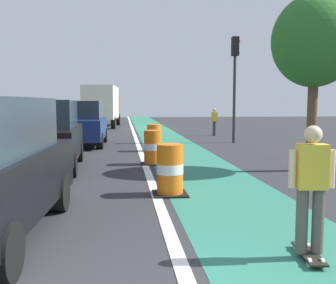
{
  "coord_description": "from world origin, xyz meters",
  "views": [
    {
      "loc": [
        0.22,
        -3.27,
        1.97
      ],
      "look_at": [
        1.2,
        5.3,
        1.1
      ],
      "focal_mm": 42.05,
      "sensor_mm": 36.0,
      "label": 1
    }
  ],
  "objects_px": {
    "traffic_barrel_back": "(154,138)",
    "pedestrian_crossing": "(214,121)",
    "parked_suv_third": "(84,123)",
    "traffic_barrel_mid": "(153,148)",
    "parked_suv_second": "(46,134)",
    "traffic_barrel_front": "(170,170)",
    "street_tree_sidewalk": "(315,42)",
    "delivery_truck_down_block": "(103,104)",
    "traffic_light_corner": "(235,71)",
    "skateboarder_on_lane": "(311,188)"
  },
  "relations": [
    {
      "from": "parked_suv_third",
      "to": "pedestrian_crossing",
      "type": "relative_size",
      "value": 2.88
    },
    {
      "from": "traffic_light_corner",
      "to": "pedestrian_crossing",
      "type": "distance_m",
      "value": 4.92
    },
    {
      "from": "traffic_barrel_mid",
      "to": "traffic_barrel_back",
      "type": "relative_size",
      "value": 1.0
    },
    {
      "from": "delivery_truck_down_block",
      "to": "traffic_light_corner",
      "type": "xyz_separation_m",
      "value": [
        7.02,
        -13.42,
        1.65
      ]
    },
    {
      "from": "parked_suv_second",
      "to": "street_tree_sidewalk",
      "type": "bearing_deg",
      "value": -8.43
    },
    {
      "from": "parked_suv_second",
      "to": "traffic_barrel_back",
      "type": "height_order",
      "value": "parked_suv_second"
    },
    {
      "from": "parked_suv_second",
      "to": "traffic_barrel_front",
      "type": "distance_m",
      "value": 4.91
    },
    {
      "from": "parked_suv_second",
      "to": "pedestrian_crossing",
      "type": "relative_size",
      "value": 2.9
    },
    {
      "from": "parked_suv_second",
      "to": "traffic_barrel_back",
      "type": "distance_m",
      "value": 5.29
    },
    {
      "from": "parked_suv_third",
      "to": "traffic_barrel_back",
      "type": "relative_size",
      "value": 4.25
    },
    {
      "from": "delivery_truck_down_block",
      "to": "pedestrian_crossing",
      "type": "xyz_separation_m",
      "value": [
        7.02,
        -9.27,
        -0.98
      ]
    },
    {
      "from": "parked_suv_third",
      "to": "traffic_barrel_front",
      "type": "distance_m",
      "value": 10.46
    },
    {
      "from": "street_tree_sidewalk",
      "to": "parked_suv_third",
      "type": "bearing_deg",
      "value": 133.55
    },
    {
      "from": "traffic_barrel_front",
      "to": "traffic_barrel_back",
      "type": "relative_size",
      "value": 1.0
    },
    {
      "from": "parked_suv_third",
      "to": "traffic_light_corner",
      "type": "relative_size",
      "value": 0.91
    },
    {
      "from": "street_tree_sidewalk",
      "to": "parked_suv_second",
      "type": "bearing_deg",
      "value": 171.57
    },
    {
      "from": "skateboarder_on_lane",
      "to": "pedestrian_crossing",
      "type": "bearing_deg",
      "value": 80.48
    },
    {
      "from": "traffic_barrel_front",
      "to": "street_tree_sidewalk",
      "type": "relative_size",
      "value": 0.22
    },
    {
      "from": "traffic_light_corner",
      "to": "skateboarder_on_lane",
      "type": "bearing_deg",
      "value": -102.25
    },
    {
      "from": "parked_suv_third",
      "to": "traffic_barrel_mid",
      "type": "height_order",
      "value": "parked_suv_third"
    },
    {
      "from": "traffic_barrel_front",
      "to": "delivery_truck_down_block",
      "type": "distance_m",
      "value": 24.1
    },
    {
      "from": "skateboarder_on_lane",
      "to": "traffic_light_corner",
      "type": "height_order",
      "value": "traffic_light_corner"
    },
    {
      "from": "skateboarder_on_lane",
      "to": "traffic_barrel_back",
      "type": "xyz_separation_m",
      "value": [
        -1.09,
        11.24,
        -0.38
      ]
    },
    {
      "from": "delivery_truck_down_block",
      "to": "traffic_light_corner",
      "type": "height_order",
      "value": "traffic_light_corner"
    },
    {
      "from": "parked_suv_second",
      "to": "street_tree_sidewalk",
      "type": "height_order",
      "value": "street_tree_sidewalk"
    },
    {
      "from": "pedestrian_crossing",
      "to": "street_tree_sidewalk",
      "type": "relative_size",
      "value": 0.32
    },
    {
      "from": "traffic_barrel_back",
      "to": "delivery_truck_down_block",
      "type": "relative_size",
      "value": 0.14
    },
    {
      "from": "traffic_barrel_mid",
      "to": "pedestrian_crossing",
      "type": "bearing_deg",
      "value": 66.93
    },
    {
      "from": "parked_suv_third",
      "to": "pedestrian_crossing",
      "type": "xyz_separation_m",
      "value": [
        7.18,
        4.59,
        -0.17
      ]
    },
    {
      "from": "parked_suv_second",
      "to": "parked_suv_third",
      "type": "relative_size",
      "value": 1.01
    },
    {
      "from": "traffic_barrel_mid",
      "to": "traffic_light_corner",
      "type": "relative_size",
      "value": 0.21
    },
    {
      "from": "traffic_barrel_back",
      "to": "street_tree_sidewalk",
      "type": "height_order",
      "value": "street_tree_sidewalk"
    },
    {
      "from": "parked_suv_third",
      "to": "traffic_barrel_mid",
      "type": "distance_m",
      "value": 6.5
    },
    {
      "from": "parked_suv_third",
      "to": "traffic_light_corner",
      "type": "distance_m",
      "value": 7.61
    },
    {
      "from": "traffic_barrel_mid",
      "to": "street_tree_sidewalk",
      "type": "distance_m",
      "value": 5.69
    },
    {
      "from": "parked_suv_second",
      "to": "delivery_truck_down_block",
      "type": "relative_size",
      "value": 0.61
    },
    {
      "from": "pedestrian_crossing",
      "to": "street_tree_sidewalk",
      "type": "xyz_separation_m",
      "value": [
        -0.01,
        -12.13,
        2.8
      ]
    },
    {
      "from": "traffic_barrel_front",
      "to": "traffic_light_corner",
      "type": "height_order",
      "value": "traffic_light_corner"
    },
    {
      "from": "skateboarder_on_lane",
      "to": "delivery_truck_down_block",
      "type": "height_order",
      "value": "delivery_truck_down_block"
    },
    {
      "from": "parked_suv_third",
      "to": "pedestrian_crossing",
      "type": "distance_m",
      "value": 8.52
    },
    {
      "from": "traffic_barrel_mid",
      "to": "delivery_truck_down_block",
      "type": "distance_m",
      "value": 19.94
    },
    {
      "from": "parked_suv_second",
      "to": "pedestrian_crossing",
      "type": "bearing_deg",
      "value": 55.22
    },
    {
      "from": "traffic_barrel_back",
      "to": "pedestrian_crossing",
      "type": "distance_m",
      "value": 8.2
    },
    {
      "from": "traffic_light_corner",
      "to": "street_tree_sidewalk",
      "type": "distance_m",
      "value": 7.98
    },
    {
      "from": "traffic_barrel_front",
      "to": "traffic_barrel_mid",
      "type": "distance_m",
      "value": 4.2
    },
    {
      "from": "skateboarder_on_lane",
      "to": "street_tree_sidewalk",
      "type": "xyz_separation_m",
      "value": [
        3.06,
        6.16,
        2.76
      ]
    },
    {
      "from": "traffic_barrel_back",
      "to": "traffic_light_corner",
      "type": "height_order",
      "value": "traffic_light_corner"
    },
    {
      "from": "street_tree_sidewalk",
      "to": "skateboarder_on_lane",
      "type": "bearing_deg",
      "value": -116.45
    },
    {
      "from": "traffic_barrel_mid",
      "to": "traffic_barrel_back",
      "type": "bearing_deg",
      "value": 84.98
    },
    {
      "from": "traffic_barrel_back",
      "to": "street_tree_sidewalk",
      "type": "bearing_deg",
      "value": -50.74
    }
  ]
}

